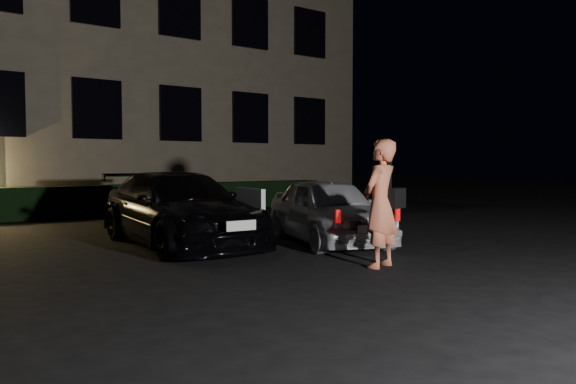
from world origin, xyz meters
TOP-DOWN VIEW (x-y plane):
  - ground at (0.00, 0.00)m, footprint 80.00×80.00m
  - building at (-0.00, 14.99)m, footprint 20.00×8.11m
  - hedge at (0.00, 10.50)m, footprint 15.00×0.70m
  - sedan at (-0.85, 4.03)m, footprint 2.15×4.68m
  - hatch at (1.45, 2.63)m, footprint 2.53×3.83m
  - man at (0.47, 0.37)m, footprint 0.83×0.61m

SIDE VIEW (x-z plane):
  - ground at x=0.00m, z-range 0.00..0.00m
  - hedge at x=0.00m, z-range 0.00..0.85m
  - hatch at x=1.45m, z-range 0.00..1.21m
  - sedan at x=-0.85m, z-range 0.00..1.31m
  - man at x=0.47m, z-range 0.00..1.81m
  - building at x=0.00m, z-range 0.00..12.00m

